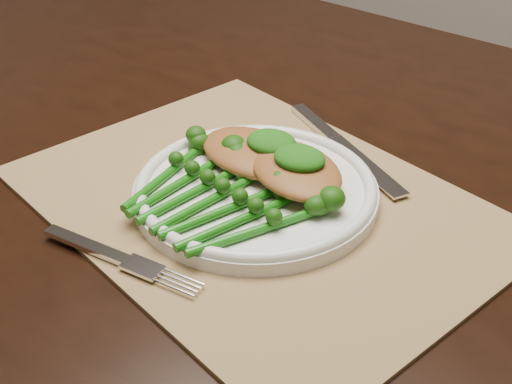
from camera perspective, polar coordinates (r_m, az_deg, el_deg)
The scene contains 10 objects.
dining_table at distance 1.11m, azimuth -0.65°, elevation -11.93°, with size 1.72×1.14×0.75m.
placemat at distance 0.74m, azimuth 0.10°, elevation -0.91°, with size 0.49×0.36×0.00m, color #93754A.
dinner_plate at distance 0.73m, azimuth -0.03°, elevation 0.21°, with size 0.25×0.25×0.02m.
knife at distance 0.84m, azimuth 6.27°, elevation 4.26°, with size 0.20×0.14×0.01m.
fork at distance 0.66m, azimuth -10.05°, elevation -5.58°, with size 0.18×0.02×0.01m.
chicken_fillet_left at distance 0.77m, azimuth -0.22°, elevation 3.18°, with size 0.13×0.09×0.03m, color #975C2B.
chicken_fillet_right at distance 0.73m, azimuth 3.19°, elevation 1.80°, with size 0.12×0.08×0.02m, color #975C2B.
pesto_dollop_left at distance 0.75m, azimuth 1.25°, elevation 4.01°, with size 0.05×0.05×0.02m, color #0F480A.
pesto_dollop_right at distance 0.72m, azimuth 3.51°, elevation 2.72°, with size 0.05×0.05×0.02m, color #0F480A.
broccolini_bundle at distance 0.70m, azimuth -3.93°, elevation -0.79°, with size 0.20×0.21×0.04m.
Camera 1 is at (0.33, -0.74, 1.17)m, focal length 50.00 mm.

